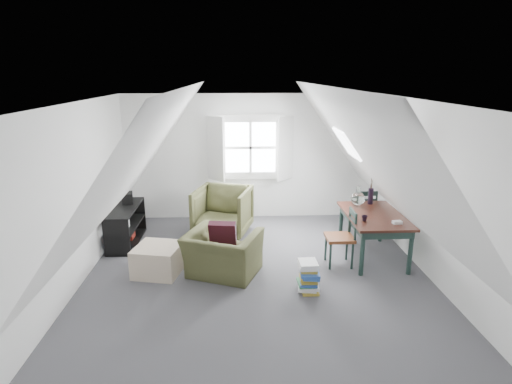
{
  "coord_description": "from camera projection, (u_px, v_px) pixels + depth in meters",
  "views": [
    {
      "loc": [
        -0.29,
        -5.67,
        2.89
      ],
      "look_at": [
        0.01,
        0.6,
        1.13
      ],
      "focal_mm": 30.0,
      "sensor_mm": 36.0,
      "label": 1
    }
  ],
  "objects": [
    {
      "name": "floor",
      "position": [
        257.0,
        277.0,
        6.25
      ],
      "size": [
        5.5,
        5.5,
        0.0
      ],
      "primitive_type": "plane",
      "color": "#48474C",
      "rests_on": "ground"
    },
    {
      "name": "ceiling",
      "position": [
        257.0,
        103.0,
        5.57
      ],
      "size": [
        5.5,
        5.5,
        0.0
      ],
      "primitive_type": "plane",
      "rotation": [
        3.14,
        0.0,
        0.0
      ],
      "color": "white",
      "rests_on": "wall_back"
    },
    {
      "name": "wall_back",
      "position": [
        250.0,
        157.0,
        8.56
      ],
      "size": [
        5.0,
        0.0,
        5.0
      ],
      "primitive_type": "plane",
      "rotation": [
        1.57,
        0.0,
        0.0
      ],
      "color": "white",
      "rests_on": "ground"
    },
    {
      "name": "wall_front",
      "position": [
        275.0,
        295.0,
        3.27
      ],
      "size": [
        5.0,
        0.0,
        5.0
      ],
      "primitive_type": "plane",
      "rotation": [
        -1.57,
        0.0,
        0.0
      ],
      "color": "white",
      "rests_on": "ground"
    },
    {
      "name": "wall_left",
      "position": [
        74.0,
        198.0,
        5.8
      ],
      "size": [
        0.0,
        5.5,
        5.5
      ],
      "primitive_type": "plane",
      "rotation": [
        1.57,
        0.0,
        1.57
      ],
      "color": "white",
      "rests_on": "ground"
    },
    {
      "name": "wall_right",
      "position": [
        434.0,
        193.0,
        6.03
      ],
      "size": [
        0.0,
        5.5,
        5.5
      ],
      "primitive_type": "plane",
      "rotation": [
        1.57,
        0.0,
        -1.57
      ],
      "color": "white",
      "rests_on": "ground"
    },
    {
      "name": "slope_left",
      "position": [
        141.0,
        159.0,
        5.7
      ],
      "size": [
        3.19,
        5.5,
        4.48
      ],
      "primitive_type": "plane",
      "rotation": [
        0.0,
        2.19,
        0.0
      ],
      "color": "white",
      "rests_on": "wall_left"
    },
    {
      "name": "slope_right",
      "position": [
        370.0,
        157.0,
        5.84
      ],
      "size": [
        3.19,
        5.5,
        4.48
      ],
      "primitive_type": "plane",
      "rotation": [
        0.0,
        -2.19,
        0.0
      ],
      "color": "white",
      "rests_on": "wall_right"
    },
    {
      "name": "dormer_window",
      "position": [
        251.0,
        148.0,
        8.43
      ],
      "size": [
        1.71,
        0.35,
        1.3
      ],
      "color": "white",
      "rests_on": "wall_back"
    },
    {
      "name": "skylight",
      "position": [
        346.0,
        144.0,
        7.1
      ],
      "size": [
        0.35,
        0.75,
        0.47
      ],
      "primitive_type": "cube",
      "rotation": [
        0.0,
        0.95,
        0.0
      ],
      "color": "white",
      "rests_on": "slope_right"
    },
    {
      "name": "armchair_near",
      "position": [
        223.0,
        274.0,
        6.35
      ],
      "size": [
        1.26,
        1.19,
        0.65
      ],
      "primitive_type": "imported",
      "rotation": [
        0.0,
        0.0,
        2.76
      ],
      "color": "#424423",
      "rests_on": "floor"
    },
    {
      "name": "armchair_far",
      "position": [
        223.0,
        234.0,
        7.93
      ],
      "size": [
        1.17,
        1.19,
        0.88
      ],
      "primitive_type": "imported",
      "rotation": [
        0.0,
        0.0,
        -0.28
      ],
      "color": "#424423",
      "rests_on": "floor"
    },
    {
      "name": "throw_pillow",
      "position": [
        223.0,
        234.0,
        6.33
      ],
      "size": [
        0.42,
        0.28,
        0.41
      ],
      "primitive_type": "cube",
      "rotation": [
        0.31,
        0.0,
        -0.12
      ],
      "color": "#370F1B",
      "rests_on": "armchair_near"
    },
    {
      "name": "ottoman",
      "position": [
        158.0,
        260.0,
        6.33
      ],
      "size": [
        0.76,
        0.76,
        0.42
      ],
      "primitive_type": "cube",
      "rotation": [
        0.0,
        0.0,
        -0.21
      ],
      "color": "#BCAA92",
      "rests_on": "floor"
    },
    {
      "name": "dining_table",
      "position": [
        374.0,
        220.0,
        6.79
      ],
      "size": [
        0.87,
        1.45,
        0.72
      ],
      "rotation": [
        0.0,
        0.0,
        -0.09
      ],
      "color": "black",
      "rests_on": "floor"
    },
    {
      "name": "demijohn",
      "position": [
        358.0,
        198.0,
        7.15
      ],
      "size": [
        0.23,
        0.23,
        0.33
      ],
      "rotation": [
        0.0,
        0.0,
        0.01
      ],
      "color": "silver",
      "rests_on": "dining_table"
    },
    {
      "name": "vase_twigs",
      "position": [
        371.0,
        195.0,
        7.25
      ],
      "size": [
        0.09,
        0.1,
        0.67
      ],
      "rotation": [
        0.0,
        0.0,
        -0.3
      ],
      "color": "black",
      "rests_on": "dining_table"
    },
    {
      "name": "cup",
      "position": [
        364.0,
        221.0,
        6.46
      ],
      "size": [
        0.1,
        0.1,
        0.08
      ],
      "primitive_type": "imported",
      "rotation": [
        0.0,
        0.0,
        0.17
      ],
      "color": "black",
      "rests_on": "dining_table"
    },
    {
      "name": "paper_box",
      "position": [
        397.0,
        222.0,
        6.33
      ],
      "size": [
        0.14,
        0.1,
        0.04
      ],
      "primitive_type": "cube",
      "rotation": [
        0.0,
        0.0,
        0.12
      ],
      "color": "white",
      "rests_on": "dining_table"
    },
    {
      "name": "dining_chair_far",
      "position": [
        364.0,
        211.0,
        7.72
      ],
      "size": [
        0.42,
        0.42,
        0.89
      ],
      "rotation": [
        0.0,
        0.0,
        2.96
      ],
      "color": "brown",
      "rests_on": "floor"
    },
    {
      "name": "dining_chair_near",
      "position": [
        342.0,
        237.0,
        6.55
      ],
      "size": [
        0.42,
        0.42,
        0.89
      ],
      "rotation": [
        0.0,
        0.0,
        -1.43
      ],
      "color": "brown",
      "rests_on": "floor"
    },
    {
      "name": "media_shelf",
      "position": [
        125.0,
        227.0,
        7.42
      ],
      "size": [
        0.42,
        1.26,
        0.64
      ],
      "rotation": [
        0.0,
        0.0,
        -0.01
      ],
      "color": "black",
      "rests_on": "floor"
    },
    {
      "name": "electronics_box",
      "position": [
        127.0,
        198.0,
        7.58
      ],
      "size": [
        0.24,
        0.29,
        0.2
      ],
      "primitive_type": "cube",
      "rotation": [
        0.0,
        0.0,
        0.23
      ],
      "color": "black",
      "rests_on": "media_shelf"
    },
    {
      "name": "magazine_stack",
      "position": [
        309.0,
        277.0,
        5.8
      ],
      "size": [
        0.32,
        0.38,
        0.43
      ],
      "rotation": [
        0.0,
        0.0,
        0.1
      ],
      "color": "#B29933",
      "rests_on": "floor"
    }
  ]
}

